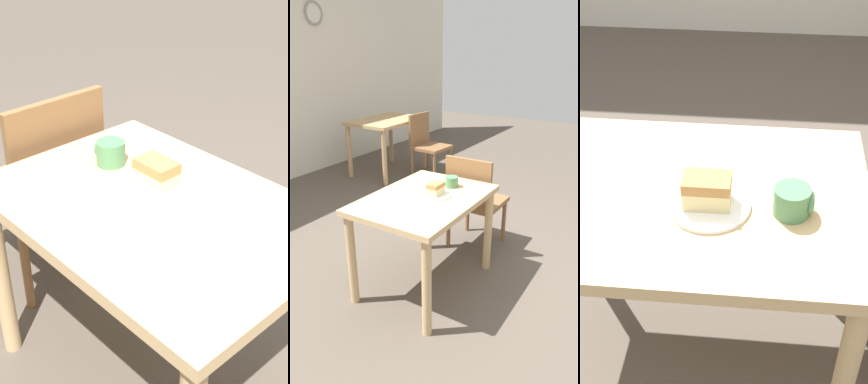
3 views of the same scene
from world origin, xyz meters
TOP-DOWN VIEW (x-y plane):
  - ground_plane at (0.00, 0.00)m, footprint 14.00×14.00m
  - dining_table_near at (-0.02, 0.15)m, footprint 0.98×0.70m
  - dining_table_far at (1.97, 2.07)m, footprint 1.00×0.70m
  - chair_near_window at (0.67, 0.10)m, footprint 0.43×0.43m
  - chair_far_corner at (2.11, 1.52)m, footprint 0.45×0.45m
  - plate at (0.04, 0.10)m, footprint 0.22×0.22m
  - cake_slice at (0.03, 0.10)m, footprint 0.12×0.08m
  - coffee_mug at (0.25, 0.09)m, footprint 0.10×0.09m

SIDE VIEW (x-z plane):
  - ground_plane at x=0.00m, z-range 0.00..0.00m
  - chair_near_window at x=0.67m, z-range 0.04..0.88m
  - chair_far_corner at x=2.11m, z-range 0.04..0.88m
  - dining_table_near at x=-0.02m, z-range 0.24..0.95m
  - dining_table_far at x=1.97m, z-range 0.26..1.01m
  - plate at x=0.04m, z-range 0.71..0.72m
  - coffee_mug at x=0.25m, z-range 0.71..0.79m
  - cake_slice at x=0.03m, z-range 0.72..0.80m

